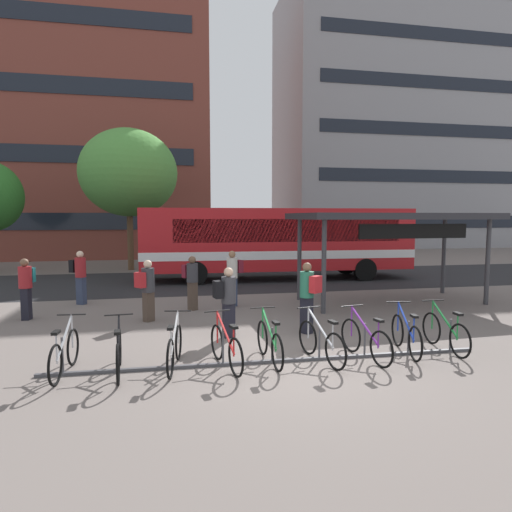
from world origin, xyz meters
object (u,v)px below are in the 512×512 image
Objects in this scene: parked_bicycle_silver_5 at (321,342)px; commuter_red_pack_6 at (147,286)px; commuter_teal_pack_0 at (26,284)px; transit_shelter at (393,219)px; city_bus at (276,240)px; commuter_maroon_pack_3 at (192,279)px; commuter_black_pack_5 at (227,298)px; parked_bicycle_black_1 at (119,354)px; parked_bicycle_silver_0 at (65,354)px; commuter_red_pack_2 at (308,293)px; street_tree_0 at (129,173)px; commuter_maroon_pack_1 at (233,274)px; parked_bicycle_green_8 at (445,333)px; parked_bicycle_blue_7 at (406,335)px; parked_bicycle_purple_6 at (365,340)px; commuter_black_pack_4 at (80,274)px; parked_bicycle_white_2 at (175,348)px; parked_bicycle_green_4 at (269,343)px; parked_bicycle_red_3 at (226,348)px.

commuter_red_pack_6 reaches higher than parked_bicycle_silver_5.
transit_shelter is at bearing 97.78° from commuter_teal_pack_0.
commuter_maroon_pack_3 is at bearing 57.28° from city_bus.
commuter_teal_pack_0 is at bearing 139.27° from commuter_black_pack_5.
parked_bicycle_black_1 is 3.78m from parked_bicycle_silver_5.
parked_bicycle_silver_0 is 1.00× the size of parked_bicycle_black_1.
parked_bicycle_silver_0 is 1.03× the size of commuter_red_pack_6.
commuter_red_pack_2 is at bearing -69.55° from parked_bicycle_black_1.
commuter_black_pack_5 is at bearing -24.24° from commuter_maroon_pack_3.
parked_bicycle_black_1 is 16.74m from street_tree_0.
city_bus is at bearing 57.49° from commuter_black_pack_5.
transit_shelter reaches higher than commuter_maroon_pack_1.
city_bus is 7.02× the size of parked_bicycle_green_8.
commuter_red_pack_2 is (0.38, 2.01, 0.62)m from parked_bicycle_silver_5.
parked_bicycle_purple_6 is at bearing 111.17° from parked_bicycle_blue_7.
commuter_teal_pack_0 is 0.23× the size of street_tree_0.
city_bus is 7.35× the size of commuter_maroon_pack_3.
transit_shelter is at bearing -84.96° from commuter_red_pack_2.
parked_bicycle_green_8 is at bearing -86.84° from parked_bicycle_silver_0.
commuter_maroon_pack_3 is 1.00× the size of commuter_black_pack_5.
parked_bicycle_purple_6 is at bearing 87.42° from city_bus.
commuter_maroon_pack_3 is at bearing 6.87° from commuter_black_pack_4.
parked_bicycle_white_2 is 0.99× the size of parked_bicycle_green_8.
street_tree_0 is (-4.05, 15.88, 4.76)m from parked_bicycle_green_4.
commuter_red_pack_2 is 1.05× the size of commuter_maroon_pack_3.
parked_bicycle_silver_5 is at bearing -64.52° from commuter_black_pack_5.
city_bus is at bearing -14.10° from parked_bicycle_white_2.
parked_bicycle_red_3 is 1.00× the size of commuter_teal_pack_0.
commuter_teal_pack_0 reaches higher than parked_bicycle_blue_7.
city_bus is 6.26m from commuter_maroon_pack_1.
parked_bicycle_red_3 is (0.94, -0.14, 0.00)m from parked_bicycle_white_2.
parked_bicycle_blue_7 is (2.90, 0.01, 0.00)m from parked_bicycle_green_4.
street_tree_0 is at bearing -1.75° from parked_bicycle_red_3.
parked_bicycle_silver_5 is 0.99× the size of parked_bicycle_blue_7.
city_bus is 11.41m from parked_bicycle_green_4.
commuter_red_pack_2 is (1.37, 1.86, 0.62)m from parked_bicycle_green_4.
commuter_black_pack_4 reaches higher than parked_bicycle_green_8.
commuter_teal_pack_0 is (-3.98, 4.72, 0.59)m from parked_bicycle_white_2.
parked_bicycle_green_4 is 7.66m from transit_shelter.
commuter_maroon_pack_1 is at bearing -68.70° from street_tree_0.
street_tree_0 reaches higher than parked_bicycle_white_2.
parked_bicycle_white_2 is 0.23× the size of street_tree_0.
parked_bicycle_silver_5 is 7.13m from transit_shelter.
parked_bicycle_silver_0 is 0.26× the size of transit_shelter.
street_tree_0 reaches higher than parked_bicycle_silver_0.
commuter_maroon_pack_1 is (-1.86, 5.59, 0.64)m from parked_bicycle_purple_6.
street_tree_0 reaches higher than parked_bicycle_green_8.
parked_bicycle_blue_7 is 1.01× the size of commuter_teal_pack_0.
parked_bicycle_purple_6 is 5.92m from commuter_maroon_pack_1.
parked_bicycle_purple_6 is at bearing -89.01° from parked_bicycle_silver_0.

